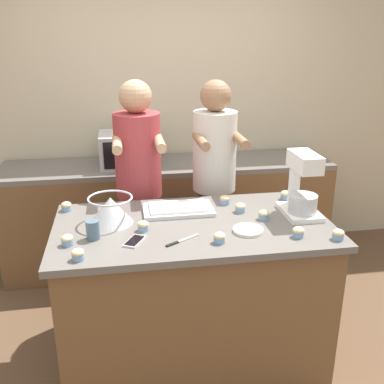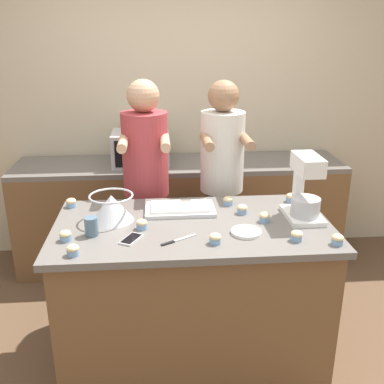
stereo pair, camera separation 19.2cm
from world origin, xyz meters
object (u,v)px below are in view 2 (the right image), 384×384
person_left (147,192)px  microwave_oven (141,148)px  cell_phone (131,239)px  cupcake_0 (242,209)px  cupcake_1 (291,198)px  cupcake_4 (142,224)px  cupcake_2 (338,239)px  cupcake_9 (297,236)px  person_right (221,190)px  small_plate (246,232)px  knife (177,241)px  drinking_glass (91,226)px  cupcake_5 (265,217)px  cupcake_8 (228,201)px  stand_mixer (305,191)px  mixing_bowl (112,207)px  cupcake_3 (71,203)px  cupcake_10 (65,236)px  baking_tray (180,209)px  cupcake_7 (215,238)px  cupcake_6 (73,250)px

person_left → microwave_oven: person_left is taller
cell_phone → cupcake_0: size_ratio=2.53×
cupcake_0 → cupcake_1: same height
cell_phone → cupcake_4: cupcake_4 is taller
cupcake_0 → cupcake_1: size_ratio=1.00×
cupcake_2 → cupcake_9: bearing=162.6°
person_left → person_right: person_left is taller
small_plate → knife: bearing=-170.9°
drinking_glass → cupcake_1: 1.30m
cupcake_0 → cupcake_2: size_ratio=1.00×
cupcake_2 → cupcake_4: size_ratio=1.00×
microwave_oven → cupcake_9: size_ratio=7.44×
drinking_glass → cupcake_5: size_ratio=1.66×
drinking_glass → knife: size_ratio=0.53×
drinking_glass → person_left: bearing=70.2°
small_plate → cupcake_9: cupcake_9 is taller
person_left → person_right: 0.55m
microwave_oven → cupcake_2: 1.96m
small_plate → person_right: bearing=90.9°
drinking_glass → cupcake_8: bearing=25.0°
cupcake_5 → cupcake_8: (-0.17, 0.28, 0.00)m
stand_mixer → cupcake_9: size_ratio=6.14×
small_plate → cupcake_9: bearing=-23.6°
drinking_glass → cupcake_5: (0.99, 0.10, -0.02)m
microwave_oven → cupcake_8: microwave_oven is taller
mixing_bowl → knife: 0.48m
person_right → cupcake_3: bearing=-160.0°
mixing_bowl → cupcake_10: bearing=-131.7°
knife → cupcake_2: (0.84, -0.11, 0.03)m
baking_tray → cupcake_8: bearing=14.2°
cell_phone → cupcake_1: 1.12m
baking_tray → knife: 0.41m
microwave_oven → stand_mixer: bearing=-52.5°
cupcake_0 → cupcake_4: 0.63m
baking_tray → knife: (-0.04, -0.41, -0.02)m
drinking_glass → cell_phone: bearing=-19.8°
mixing_bowl → stand_mixer: bearing=-3.0°
baking_tray → cupcake_4: bearing=-133.5°
cupcake_0 → cupcake_4: bearing=-163.9°
mixing_bowl → cupcake_0: mixing_bowl is taller
cupcake_5 → cupcake_7: (-0.33, -0.26, 0.00)m
cell_phone → cupcake_2: bearing=-7.5°
cupcake_1 → cupcake_5: 0.39m
cupcake_6 → cupcake_2: bearing=0.3°
cupcake_2 → cupcake_8: 0.77m
cell_phone → small_plate: 0.63m
cupcake_7 → cupcake_8: (0.16, 0.54, 0.00)m
person_left → cupcake_1: 1.03m
stand_mixer → cupcake_2: size_ratio=6.14×
knife → cupcake_10: size_ratio=3.11×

